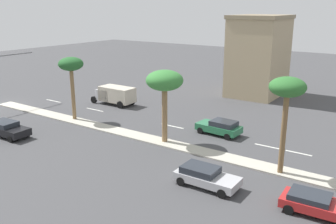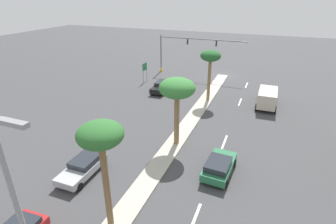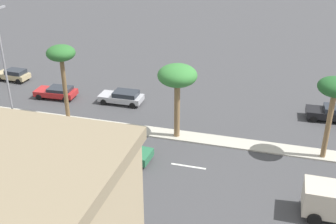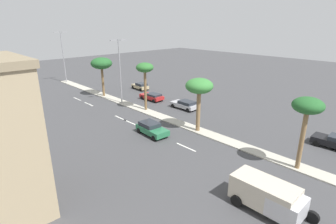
% 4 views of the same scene
% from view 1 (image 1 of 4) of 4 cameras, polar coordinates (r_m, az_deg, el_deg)
% --- Properties ---
extents(ground_plane, '(160.00, 160.00, 0.00)m').
position_cam_1_polar(ground_plane, '(34.11, -0.05, -4.93)').
color(ground_plane, '#424244').
extents(median_curb, '(1.80, 66.06, 0.12)m').
position_cam_1_polar(median_curb, '(30.83, 11.36, -7.49)').
color(median_curb, '#B7B2A3').
rests_on(median_curb, ground).
extents(lane_stripe_left, '(0.20, 2.80, 0.01)m').
position_cam_1_polar(lane_stripe_left, '(51.75, -17.21, 1.64)').
color(lane_stripe_left, silver).
rests_on(lane_stripe_left, ground).
extents(lane_stripe_trailing, '(0.20, 2.80, 0.01)m').
position_cam_1_polar(lane_stripe_trailing, '(46.08, -11.19, 0.35)').
color(lane_stripe_trailing, silver).
rests_on(lane_stripe_trailing, ground).
extents(lane_stripe_leading, '(0.20, 2.80, 0.01)m').
position_cam_1_polar(lane_stripe_leading, '(39.03, 0.66, -2.19)').
color(lane_stripe_leading, silver).
rests_on(lane_stripe_leading, ground).
extents(lane_stripe_front, '(0.20, 2.80, 0.01)m').
position_cam_1_polar(lane_stripe_front, '(34.62, 15.41, -5.20)').
color(lane_stripe_front, silver).
rests_on(lane_stripe_front, ground).
extents(lane_stripe_inboard, '(0.20, 2.80, 0.01)m').
position_cam_1_polar(lane_stripe_inboard, '(34.03, 19.02, -5.89)').
color(lane_stripe_inboard, silver).
rests_on(lane_stripe_inboard, ground).
extents(commercial_building, '(8.66, 6.78, 11.05)m').
position_cam_1_polar(commercial_building, '(53.45, 13.76, 8.40)').
color(commercial_building, tan).
rests_on(commercial_building, ground).
extents(palm_tree_mid, '(2.67, 2.67, 6.86)m').
position_cam_1_polar(palm_tree_mid, '(41.22, -14.71, 6.79)').
color(palm_tree_mid, olive).
rests_on(palm_tree_mid, median_curb).
extents(palm_tree_rear, '(3.35, 3.35, 6.65)m').
position_cam_1_polar(palm_tree_rear, '(32.92, -0.53, 4.58)').
color(palm_tree_rear, olive).
rests_on(palm_tree_rear, median_curb).
extents(palm_tree_leading, '(2.63, 2.63, 7.29)m').
position_cam_1_polar(palm_tree_leading, '(27.59, 17.88, 3.06)').
color(palm_tree_leading, brown).
rests_on(palm_tree_leading, median_curb).
extents(sedan_red_near, '(2.28, 4.46, 1.25)m').
position_cam_1_polar(sedan_red_near, '(24.71, 21.90, -12.94)').
color(sedan_red_near, red).
rests_on(sedan_red_near, ground).
extents(sedan_silver_rear, '(2.11, 4.54, 1.37)m').
position_cam_1_polar(sedan_silver_rear, '(26.37, 5.77, -9.79)').
color(sedan_silver_rear, '#B2B2B7').
rests_on(sedan_silver_rear, ground).
extents(sedan_black_leading, '(2.23, 4.62, 1.45)m').
position_cam_1_polar(sedan_black_leading, '(39.04, -23.51, -2.37)').
color(sedan_black_leading, black).
rests_on(sedan_black_leading, ground).
extents(sedan_green_inboard, '(2.32, 4.44, 1.47)m').
position_cam_1_polar(sedan_green_inboard, '(36.65, 8.00, -2.29)').
color(sedan_green_inboard, '#287047').
rests_on(sedan_green_inboard, ground).
extents(box_truck, '(2.50, 5.82, 2.31)m').
position_cam_1_polar(box_truck, '(47.97, -8.25, 2.69)').
color(box_truck, silver).
rests_on(box_truck, ground).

